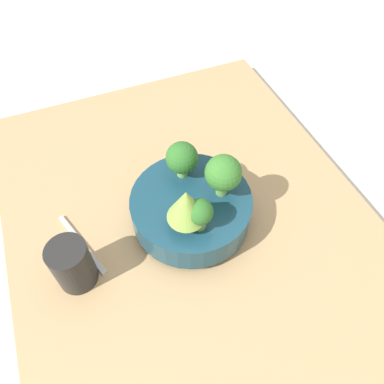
% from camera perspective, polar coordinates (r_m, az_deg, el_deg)
% --- Properties ---
extents(ground_plane, '(6.00, 6.00, 0.00)m').
position_cam_1_polar(ground_plane, '(0.80, 0.79, -7.93)').
color(ground_plane, silver).
extents(table, '(1.02, 0.73, 0.05)m').
position_cam_1_polar(table, '(0.78, 0.81, -7.11)').
color(table, tan).
rests_on(table, ground_plane).
extents(bowl, '(0.24, 0.24, 0.07)m').
position_cam_1_polar(bowl, '(0.74, 0.00, -2.43)').
color(bowl, navy).
rests_on(bowl, table).
extents(broccoli_floret_right, '(0.05, 0.05, 0.07)m').
position_cam_1_polar(broccoli_floret_right, '(0.65, 1.18, -3.23)').
color(broccoli_floret_right, '#609347').
rests_on(broccoli_floret_right, bowl).
extents(romanesco_piece_near, '(0.07, 0.07, 0.10)m').
position_cam_1_polar(romanesco_piece_near, '(0.63, -0.89, -2.02)').
color(romanesco_piece_near, '#609347').
rests_on(romanesco_piece_near, bowl).
extents(broccoli_floret_left, '(0.06, 0.06, 0.08)m').
position_cam_1_polar(broccoli_floret_left, '(0.72, -1.54, 5.16)').
color(broccoli_floret_left, '#7AB256').
rests_on(broccoli_floret_left, bowl).
extents(broccoli_floret_back, '(0.07, 0.07, 0.09)m').
position_cam_1_polar(broccoli_floret_back, '(0.69, 4.79, 2.82)').
color(broccoli_floret_back, '#6BA34C').
rests_on(broccoli_floret_back, bowl).
extents(cup, '(0.07, 0.07, 0.10)m').
position_cam_1_polar(cup, '(0.70, -17.75, -10.50)').
color(cup, black).
rests_on(cup, table).
extents(fork, '(0.16, 0.06, 0.01)m').
position_cam_1_polar(fork, '(0.78, -16.47, -7.60)').
color(fork, '#B2B2B7').
rests_on(fork, table).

